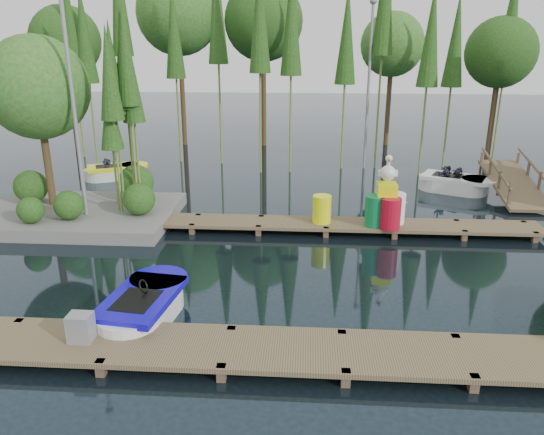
# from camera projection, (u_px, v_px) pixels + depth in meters

# --- Properties ---
(ground_plane) EXTENTS (90.00, 90.00, 0.00)m
(ground_plane) POSITION_uv_depth(u_px,v_px,m) (252.00, 262.00, 14.10)
(ground_plane) COLOR #1A2830
(near_dock) EXTENTS (18.00, 1.50, 0.50)m
(near_dock) POSITION_uv_depth(u_px,v_px,m) (227.00, 349.00, 9.77)
(near_dock) COLOR brown
(near_dock) RESTS_ON ground
(far_dock) EXTENTS (15.00, 1.20, 0.50)m
(far_dock) POSITION_uv_depth(u_px,v_px,m) (293.00, 224.00, 16.32)
(far_dock) COLOR brown
(far_dock) RESTS_ON ground
(island) EXTENTS (6.20, 4.20, 6.75)m
(island) POSITION_uv_depth(u_px,v_px,m) (62.00, 121.00, 16.58)
(island) COLOR slate
(island) RESTS_ON ground
(tree_screen) EXTENTS (34.42, 18.53, 10.31)m
(tree_screen) POSITION_uv_depth(u_px,v_px,m) (228.00, 26.00, 22.26)
(tree_screen) COLOR #49371F
(tree_screen) RESTS_ON ground
(lamp_island) EXTENTS (0.30, 0.30, 7.25)m
(lamp_island) POSITION_uv_depth(u_px,v_px,m) (72.00, 88.00, 15.43)
(lamp_island) COLOR gray
(lamp_island) RESTS_ON ground
(lamp_rear) EXTENTS (0.30, 0.30, 7.25)m
(lamp_rear) POSITION_uv_depth(u_px,v_px,m) (369.00, 72.00, 22.85)
(lamp_rear) COLOR gray
(lamp_rear) RESTS_ON ground
(ramp) EXTENTS (1.50, 3.94, 1.49)m
(ramp) POSITION_uv_depth(u_px,v_px,m) (513.00, 183.00, 19.47)
(ramp) COLOR brown
(ramp) RESTS_ON ground
(boat_blue) EXTENTS (1.64, 2.98, 0.96)m
(boat_blue) POSITION_uv_depth(u_px,v_px,m) (143.00, 308.00, 11.15)
(boat_blue) COLOR white
(boat_blue) RESTS_ON ground
(boat_yellow_far) EXTENTS (2.89, 2.16, 1.32)m
(boat_yellow_far) POSITION_uv_depth(u_px,v_px,m) (114.00, 172.00, 22.35)
(boat_yellow_far) COLOR white
(boat_yellow_far) RESTS_ON ground
(boat_white_far) EXTENTS (3.20, 2.45, 1.38)m
(boat_white_far) POSITION_uv_depth(u_px,v_px,m) (454.00, 184.00, 20.47)
(boat_white_far) COLOR white
(boat_white_far) RESTS_ON ground
(utility_cabinet) EXTENTS (0.44, 0.37, 0.54)m
(utility_cabinet) POSITION_uv_depth(u_px,v_px,m) (81.00, 327.00, 9.84)
(utility_cabinet) COLOR gray
(utility_cabinet) RESTS_ON near_dock
(yellow_barrel) EXTENTS (0.56, 0.56, 0.85)m
(yellow_barrel) POSITION_uv_depth(u_px,v_px,m) (322.00, 209.00, 16.10)
(yellow_barrel) COLOR #F5FF0D
(yellow_barrel) RESTS_ON far_dock
(drum_cluster) EXTENTS (1.24, 1.14, 2.14)m
(drum_cluster) POSITION_uv_depth(u_px,v_px,m) (387.00, 205.00, 15.77)
(drum_cluster) COLOR #0C7338
(drum_cluster) RESTS_ON far_dock
(seagull_post) EXTENTS (0.49, 0.26, 0.78)m
(seagull_post) POSITION_uv_depth(u_px,v_px,m) (399.00, 207.00, 15.92)
(seagull_post) COLOR gray
(seagull_post) RESTS_ON far_dock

